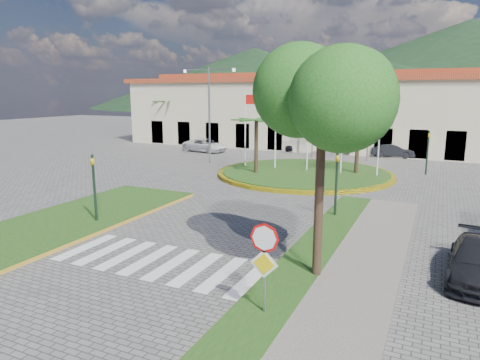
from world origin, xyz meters
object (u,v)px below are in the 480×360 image
at_px(white_van, 205,145).
at_px(car_dark_a, 282,144).
at_px(stop_sign, 264,255).
at_px(deciduous_tree, 322,117).
at_px(roundabout_island, 305,173).
at_px(car_dark_b, 393,151).
at_px(car_side_right, 479,261).

xyz_separation_m(white_van, car_dark_a, (6.75, 4.44, -0.05)).
height_order(stop_sign, car_dark_a, stop_sign).
relative_size(stop_sign, deciduous_tree, 0.39).
bearing_deg(white_van, car_dark_a, -45.92).
bearing_deg(stop_sign, roundabout_island, 103.73).
height_order(roundabout_island, stop_sign, roundabout_island).
bearing_deg(car_dark_b, roundabout_island, 155.09).
distance_m(stop_sign, car_side_right, 7.49).
xyz_separation_m(roundabout_island, car_dark_b, (4.89, 12.04, 0.47)).
distance_m(stop_sign, deciduous_tree, 4.59).
relative_size(roundabout_island, stop_sign, 4.79).
bearing_deg(car_dark_b, deciduous_tree, 178.40).
bearing_deg(roundabout_island, deciduous_tree, -72.09).
relative_size(white_van, car_dark_a, 1.33).
height_order(stop_sign, white_van, stop_sign).
bearing_deg(car_dark_a, stop_sign, -142.75).
height_order(roundabout_island, car_dark_a, roundabout_island).
distance_m(white_van, car_side_right, 32.52).
height_order(roundabout_island, car_dark_b, roundabout_island).
bearing_deg(car_side_right, stop_sign, -131.50).
xyz_separation_m(deciduous_tree, white_van, (-18.42, 25.00, -4.52)).
relative_size(deciduous_tree, car_dark_a, 1.91).
relative_size(stop_sign, white_van, 0.56).
bearing_deg(roundabout_island, car_side_right, -55.56).
bearing_deg(stop_sign, car_dark_a, 108.81).
distance_m(deciduous_tree, car_side_right, 6.88).
bearing_deg(car_dark_a, car_dark_b, -73.66).
bearing_deg(roundabout_island, car_dark_b, 67.89).
bearing_deg(deciduous_tree, roundabout_island, 107.91).
distance_m(stop_sign, car_dark_b, 32.10).
relative_size(stop_sign, car_dark_b, 0.69).
distance_m(deciduous_tree, white_van, 31.38).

